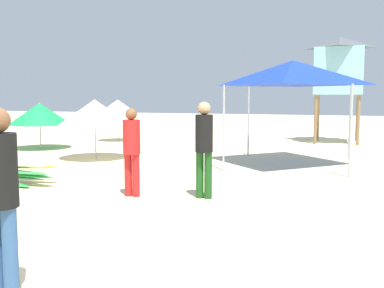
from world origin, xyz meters
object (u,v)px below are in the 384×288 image
object	(u,v)px
beach_umbrella_far	(40,114)
lifeguard_near_center	(0,189)
lifeguard_near_right	(132,146)
lifeguard_tower	(339,66)
surfboard_pile	(3,172)
popup_canopy	(293,73)
beach_umbrella_left	(118,107)
beach_umbrella_mid	(95,112)
lifeguard_near_left	(204,143)

from	to	relation	value
beach_umbrella_far	lifeguard_near_center	bearing A→B (deg)	-53.80
lifeguard_near_right	lifeguard_tower	bearing A→B (deg)	73.20
surfboard_pile	popup_canopy	size ratio (longest dim) A/B	0.88
beach_umbrella_left	beach_umbrella_far	distance (m)	3.52
lifeguard_near_right	popup_canopy	world-z (taller)	popup_canopy
beach_umbrella_mid	beach_umbrella_far	bearing A→B (deg)	152.98
beach_umbrella_left	beach_umbrella_mid	world-z (taller)	beach_umbrella_mid
lifeguard_tower	beach_umbrella_mid	bearing A→B (deg)	-132.92
lifeguard_near_center	lifeguard_near_right	size ratio (longest dim) A/B	1.07
beach_umbrella_mid	lifeguard_near_right	bearing A→B (deg)	-51.56
lifeguard_near_right	beach_umbrella_left	xyz separation A→B (m)	(-5.16, 9.01, 0.48)
lifeguard_near_center	lifeguard_near_left	bearing A→B (deg)	83.03
popup_canopy	lifeguard_near_right	bearing A→B (deg)	-115.84
surfboard_pile	beach_umbrella_far	distance (m)	6.54
lifeguard_near_left	lifeguard_near_center	xyz separation A→B (m)	(-0.54, -4.45, 0.00)
lifeguard_near_left	beach_umbrella_mid	world-z (taller)	lifeguard_near_left
lifeguard_tower	beach_umbrella_mid	distance (m)	9.94
lifeguard_tower	beach_umbrella_left	size ratio (longest dim) A/B	2.44
surfboard_pile	lifeguard_tower	bearing A→B (deg)	59.25
beach_umbrella_left	beach_umbrella_mid	distance (m)	5.25
lifeguard_near_right	popup_canopy	bearing A→B (deg)	64.16
lifeguard_tower	popup_canopy	bearing A→B (deg)	-99.33
popup_canopy	beach_umbrella_mid	bearing A→B (deg)	-172.41
lifeguard_near_right	popup_canopy	xyz separation A→B (m)	(2.35, 4.86, 1.53)
popup_canopy	lifeguard_tower	distance (m)	6.54
lifeguard_near_center	lifeguard_near_right	distance (m)	4.24
surfboard_pile	beach_umbrella_left	size ratio (longest dim) A/B	1.56
popup_canopy	beach_umbrella_left	size ratio (longest dim) A/B	1.78
lifeguard_near_right	lifeguard_tower	xyz separation A→B (m)	(3.41, 11.29, 2.11)
surfboard_pile	lifeguard_near_center	xyz separation A→B (m)	(3.95, -4.39, 0.77)
lifeguard_near_left	beach_umbrella_mid	size ratio (longest dim) A/B	0.83
lifeguard_tower	beach_umbrella_left	distance (m)	9.02
lifeguard_tower	beach_umbrella_far	distance (m)	11.49
surfboard_pile	lifeguard_tower	world-z (taller)	lifeguard_tower
lifeguard_near_left	lifeguard_near_right	world-z (taller)	lifeguard_near_left
beach_umbrella_mid	lifeguard_tower	bearing A→B (deg)	47.08
beach_umbrella_left	beach_umbrella_far	xyz separation A→B (m)	(-1.34, -3.25, -0.19)
beach_umbrella_mid	beach_umbrella_far	xyz separation A→B (m)	(-3.24, 1.65, -0.15)
beach_umbrella_far	lifeguard_near_right	bearing A→B (deg)	-41.57
lifeguard_near_right	lifeguard_tower	distance (m)	11.98
lifeguard_near_left	beach_umbrella_left	bearing A→B (deg)	126.55
popup_canopy	beach_umbrella_mid	size ratio (longest dim) A/B	1.44
lifeguard_near_left	popup_canopy	bearing A→B (deg)	77.25
beach_umbrella_far	lifeguard_tower	bearing A→B (deg)	29.16
lifeguard_near_center	beach_umbrella_left	distance (m)	14.46
surfboard_pile	lifeguard_near_left	bearing A→B (deg)	0.83
beach_umbrella_left	beach_umbrella_mid	size ratio (longest dim) A/B	0.81
lifeguard_near_center	beach_umbrella_left	size ratio (longest dim) A/B	1.03
surfboard_pile	popup_canopy	bearing A→B (deg)	40.03
lifeguard_near_center	beach_umbrella_left	bearing A→B (deg)	114.22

